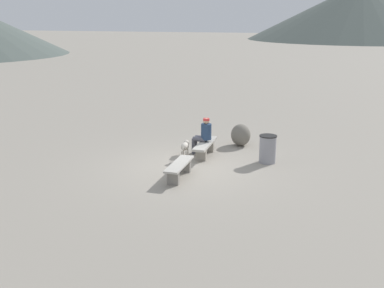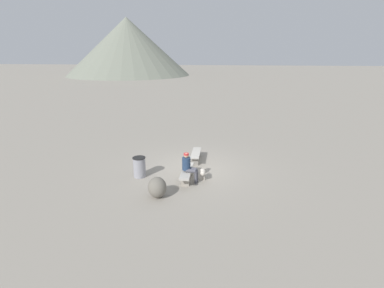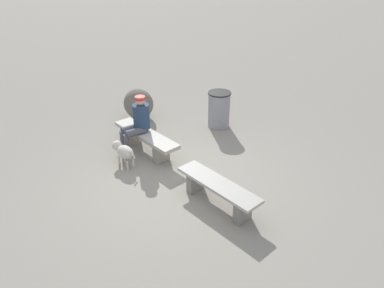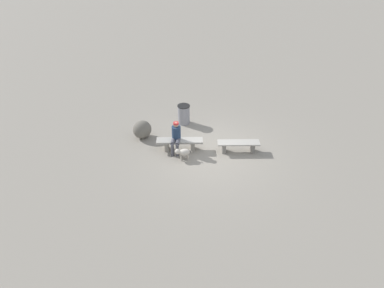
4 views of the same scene
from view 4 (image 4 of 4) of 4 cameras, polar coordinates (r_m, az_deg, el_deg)
ground at (r=12.20m, az=3.47°, el=-1.57°), size 210.00×210.00×0.06m
bench_left at (r=12.16m, az=8.23°, el=-0.17°), size 1.57×0.40×0.43m
bench_right at (r=12.15m, az=-2.20°, el=0.25°), size 1.74×0.40×0.44m
seated_person at (r=11.87m, az=-2.87°, el=1.52°), size 0.38×0.63×1.20m
dog at (r=11.63m, az=-1.63°, el=-1.48°), size 0.65×0.29×0.46m
trash_bin at (r=13.78m, az=-1.47°, el=5.28°), size 0.53×0.53×0.85m
boulder at (r=12.97m, az=-8.82°, el=2.56°), size 0.95×0.91×0.75m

